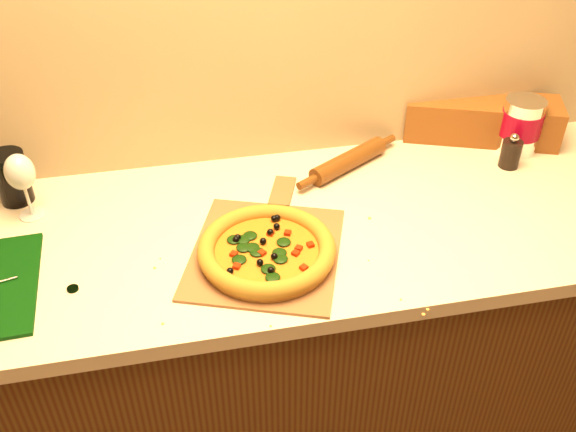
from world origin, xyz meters
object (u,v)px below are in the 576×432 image
(wine_glass, at_px, (20,174))
(pizza_peel, at_px, (267,248))
(rolling_pin, at_px, (348,161))
(coffee_canister, at_px, (521,124))
(pepper_grinder, at_px, (511,153))
(pizza, at_px, (267,250))
(dark_jar, at_px, (12,177))

(wine_glass, bearing_deg, pizza_peel, -24.15)
(pizza_peel, relative_size, wine_glass, 3.06)
(rolling_pin, bearing_deg, wine_glass, -176.49)
(pizza_peel, xyz_separation_m, coffee_canister, (0.78, 0.30, 0.08))
(pepper_grinder, height_order, rolling_pin, pepper_grinder)
(pizza, relative_size, wine_glass, 1.79)
(pizza_peel, xyz_separation_m, pepper_grinder, (0.72, 0.22, 0.04))
(wine_glass, relative_size, dark_jar, 1.27)
(dark_jar, bearing_deg, wine_glass, -60.29)
(rolling_pin, relative_size, coffee_canister, 2.11)
(dark_jar, bearing_deg, pizza, -31.21)
(rolling_pin, bearing_deg, pepper_grinder, -9.72)
(rolling_pin, height_order, dark_jar, dark_jar)
(pepper_grinder, xyz_separation_m, coffee_canister, (0.06, 0.08, 0.04))
(pepper_grinder, relative_size, wine_glass, 0.59)
(pizza_peel, distance_m, dark_jar, 0.68)
(pizza, bearing_deg, dark_jar, 148.79)
(coffee_canister, bearing_deg, pizza_peel, -158.94)
(pepper_grinder, xyz_separation_m, wine_glass, (-1.27, 0.02, 0.08))
(pizza, xyz_separation_m, coffee_canister, (0.79, 0.34, 0.05))
(pizza, bearing_deg, rolling_pin, 49.31)
(coffee_canister, height_order, wine_glass, wine_glass)
(pizza, xyz_separation_m, pepper_grinder, (0.73, 0.26, 0.01))
(pizza_peel, height_order, rolling_pin, rolling_pin)
(dark_jar, bearing_deg, coffee_canister, -0.89)
(wine_glass, xyz_separation_m, dark_jar, (-0.04, 0.08, -0.05))
(rolling_pin, bearing_deg, pizza_peel, -133.27)
(coffee_canister, xyz_separation_m, wine_glass, (-1.33, -0.05, 0.04))
(pizza_peel, relative_size, coffee_canister, 3.43)
(rolling_pin, height_order, wine_glass, wine_glass)
(pepper_grinder, relative_size, dark_jar, 0.74)
(pizza_peel, height_order, pizza, pizza)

